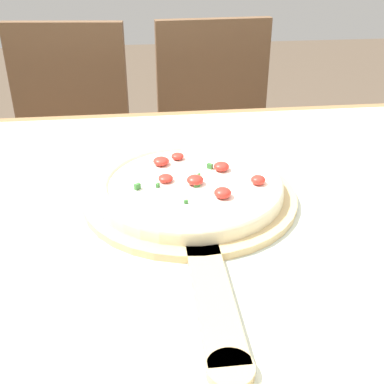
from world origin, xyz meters
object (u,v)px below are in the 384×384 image
pizza (190,186)px  chair_right (217,139)px  chair_left (70,146)px  pizza_peel (192,204)px

pizza → chair_right: chair_right is taller
chair_left → chair_right: 0.49m
pizza_peel → chair_left: size_ratio=0.61×
pizza_peel → chair_right: chair_right is taller
pizza → chair_left: (-0.31, 0.82, -0.27)m
pizza → chair_right: 0.89m
pizza → pizza_peel: bearing=-90.8°
chair_left → pizza_peel: bearing=-63.7°
pizza_peel → pizza: pizza is taller
pizza_peel → pizza: (0.00, 0.02, 0.02)m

